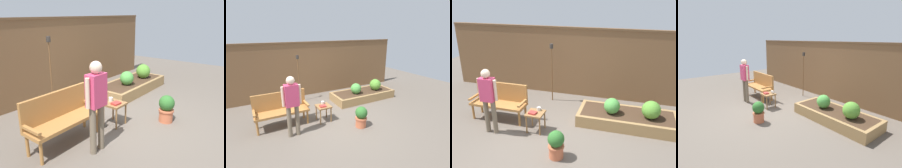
{
  "view_description": "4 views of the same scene",
  "coord_description": "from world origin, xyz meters",
  "views": [
    {
      "loc": [
        -3.9,
        -2.45,
        2.27
      ],
      "look_at": [
        0.22,
        0.68,
        0.68
      ],
      "focal_mm": 37.49,
      "sensor_mm": 36.0,
      "label": 1
    },
    {
      "loc": [
        -2.15,
        -4.13,
        2.58
      ],
      "look_at": [
        0.6,
        0.99,
        0.8
      ],
      "focal_mm": 28.31,
      "sensor_mm": 36.0,
      "label": 2
    },
    {
      "loc": [
        1.73,
        -4.26,
        3.08
      ],
      "look_at": [
        0.17,
        1.03,
        0.95
      ],
      "focal_mm": 37.66,
      "sensor_mm": 36.0,
      "label": 3
    },
    {
      "loc": [
        4.65,
        -2.78,
        2.28
      ],
      "look_at": [
        0.6,
        0.44,
        0.95
      ],
      "focal_mm": 28.92,
      "sensor_mm": 36.0,
      "label": 4
    }
  ],
  "objects": [
    {
      "name": "potted_boxwood",
      "position": [
        0.48,
        -0.58,
        0.31
      ],
      "size": [
        0.33,
        0.33,
        0.59
      ],
      "color": "#C66642",
      "rests_on": "ground_plane"
    },
    {
      "name": "shrub_far_corner",
      "position": [
        2.31,
        1.05,
        0.52
      ],
      "size": [
        0.43,
        0.43,
        0.43
      ],
      "color": "brown",
      "rests_on": "raised_planter_bed"
    },
    {
      "name": "fence_back",
      "position": [
        0.0,
        2.6,
        1.09
      ],
      "size": [
        8.4,
        0.14,
        2.16
      ],
      "color": "brown",
      "rests_on": "ground_plane"
    },
    {
      "name": "person_by_bench",
      "position": [
        -1.26,
        -0.13,
        0.93
      ],
      "size": [
        0.47,
        0.2,
        1.56
      ],
      "color": "#70604C",
      "rests_on": "ground_plane"
    },
    {
      "name": "tiki_torch",
      "position": [
        -0.49,
        1.98,
        1.19
      ],
      "size": [
        0.1,
        0.1,
        1.75
      ],
      "color": "brown",
      "rests_on": "ground_plane"
    },
    {
      "name": "shrub_near_bench",
      "position": [
        1.39,
        1.05,
        0.49
      ],
      "size": [
        0.39,
        0.39,
        0.39
      ],
      "color": "brown",
      "rests_on": "raised_planter_bed"
    },
    {
      "name": "raised_planter_bed",
      "position": [
        1.77,
        1.14,
        0.15
      ],
      "size": [
        2.4,
        1.0,
        0.3
      ],
      "color": "#997547",
      "rests_on": "ground_plane"
    },
    {
      "name": "ground_plane",
      "position": [
        0.0,
        0.0,
        0.0
      ],
      "size": [
        14.0,
        14.0,
        0.0
      ],
      "primitive_type": "plane",
      "color": "#60564C"
    },
    {
      "name": "garden_bench",
      "position": [
        -1.42,
        0.57,
        0.54
      ],
      "size": [
        1.44,
        0.48,
        0.94
      ],
      "color": "#A87038",
      "rests_on": "ground_plane"
    },
    {
      "name": "side_table",
      "position": [
        -0.29,
        0.22,
        0.4
      ],
      "size": [
        0.4,
        0.4,
        0.48
      ],
      "color": "olive",
      "rests_on": "ground_plane"
    },
    {
      "name": "cup_on_table",
      "position": [
        -0.26,
        0.35,
        0.52
      ],
      "size": [
        0.12,
        0.09,
        0.08
      ],
      "color": "silver",
      "rests_on": "side_table"
    },
    {
      "name": "book_on_table",
      "position": [
        -0.33,
        0.16,
        0.5
      ],
      "size": [
        0.19,
        0.17,
        0.04
      ],
      "primitive_type": "cube",
      "rotation": [
        0.0,
        0.0,
        -0.12
      ],
      "color": "#B2332D",
      "rests_on": "side_table"
    }
  ]
}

